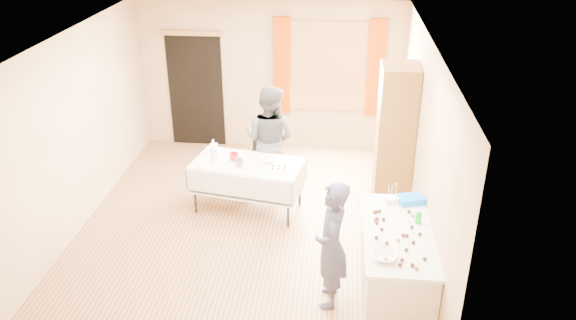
# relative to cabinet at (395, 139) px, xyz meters

# --- Properties ---
(floor) EXTENTS (4.50, 5.50, 0.02)m
(floor) POSITION_rel_cabinet_xyz_m (-1.99, -0.85, -1.06)
(floor) COLOR #9E7047
(floor) RESTS_ON ground
(ceiling) EXTENTS (4.50, 5.50, 0.02)m
(ceiling) POSITION_rel_cabinet_xyz_m (-1.99, -0.85, 1.56)
(ceiling) COLOR white
(ceiling) RESTS_ON floor
(wall_back) EXTENTS (4.50, 0.02, 2.60)m
(wall_back) POSITION_rel_cabinet_xyz_m (-1.99, 1.91, 0.25)
(wall_back) COLOR tan
(wall_back) RESTS_ON floor
(wall_front) EXTENTS (4.50, 0.02, 2.60)m
(wall_front) POSITION_rel_cabinet_xyz_m (-1.99, -3.61, 0.25)
(wall_front) COLOR tan
(wall_front) RESTS_ON floor
(wall_left) EXTENTS (0.02, 5.50, 2.60)m
(wall_left) POSITION_rel_cabinet_xyz_m (-4.25, -0.85, 0.25)
(wall_left) COLOR tan
(wall_left) RESTS_ON floor
(wall_right) EXTENTS (0.02, 5.50, 2.60)m
(wall_right) POSITION_rel_cabinet_xyz_m (0.27, -0.85, 0.25)
(wall_right) COLOR tan
(wall_right) RESTS_ON floor
(window_frame) EXTENTS (1.32, 0.06, 1.52)m
(window_frame) POSITION_rel_cabinet_xyz_m (-0.99, 1.87, 0.45)
(window_frame) COLOR olive
(window_frame) RESTS_ON wall_back
(window_pane) EXTENTS (1.20, 0.02, 1.40)m
(window_pane) POSITION_rel_cabinet_xyz_m (-0.99, 1.86, 0.45)
(window_pane) COLOR white
(window_pane) RESTS_ON wall_back
(curtain_left) EXTENTS (0.28, 0.06, 1.65)m
(curtain_left) POSITION_rel_cabinet_xyz_m (-1.77, 1.82, 0.45)
(curtain_left) COLOR #A73600
(curtain_left) RESTS_ON wall_back
(curtain_right) EXTENTS (0.28, 0.06, 1.65)m
(curtain_right) POSITION_rel_cabinet_xyz_m (-0.21, 1.82, 0.45)
(curtain_right) COLOR #A73600
(curtain_right) RESTS_ON wall_back
(doorway) EXTENTS (0.95, 0.04, 2.00)m
(doorway) POSITION_rel_cabinet_xyz_m (-3.29, 1.88, -0.05)
(doorway) COLOR black
(doorway) RESTS_ON floor
(door_lintel) EXTENTS (1.05, 0.06, 0.08)m
(door_lintel) POSITION_rel_cabinet_xyz_m (-3.29, 1.85, 0.97)
(door_lintel) COLOR olive
(door_lintel) RESTS_ON wall_back
(cabinet) EXTENTS (0.50, 0.60, 2.11)m
(cabinet) POSITION_rel_cabinet_xyz_m (0.00, 0.00, 0.00)
(cabinet) COLOR brown
(cabinet) RESTS_ON floor
(counter) EXTENTS (0.76, 1.61, 0.91)m
(counter) POSITION_rel_cabinet_xyz_m (-0.10, -2.13, -0.60)
(counter) COLOR beige
(counter) RESTS_ON floor
(party_table) EXTENTS (1.65, 1.05, 0.75)m
(party_table) POSITION_rel_cabinet_xyz_m (-2.04, -0.32, -0.61)
(party_table) COLOR black
(party_table) RESTS_ON floor
(chair) EXTENTS (0.45, 0.45, 0.94)m
(chair) POSITION_rel_cabinet_xyz_m (-1.97, 0.63, -0.77)
(chair) COLOR black
(chair) RESTS_ON floor
(girl) EXTENTS (0.55, 0.36, 1.50)m
(girl) POSITION_rel_cabinet_xyz_m (-0.81, -2.22, -0.30)
(girl) COLOR #2B2B48
(girl) RESTS_ON floor
(woman) EXTENTS (1.22, 1.16, 1.67)m
(woman) POSITION_rel_cabinet_xyz_m (-1.80, 0.31, -0.22)
(woman) COLOR black
(woman) RESTS_ON floor
(soda_can) EXTENTS (0.09, 0.09, 0.12)m
(soda_can) POSITION_rel_cabinet_xyz_m (0.12, -1.94, -0.08)
(soda_can) COLOR #0C911B
(soda_can) RESTS_ON counter
(mixing_bowl) EXTENTS (0.31, 0.31, 0.06)m
(mixing_bowl) POSITION_rel_cabinet_xyz_m (-0.29, -2.64, -0.12)
(mixing_bowl) COLOR white
(mixing_bowl) RESTS_ON counter
(foam_block) EXTENTS (0.17, 0.14, 0.08)m
(foam_block) POSITION_rel_cabinet_xyz_m (-0.15, -1.54, -0.10)
(foam_block) COLOR white
(foam_block) RESTS_ON counter
(blue_basket) EXTENTS (0.35, 0.28, 0.08)m
(blue_basket) POSITION_rel_cabinet_xyz_m (0.08, -1.50, -0.10)
(blue_basket) COLOR blue
(blue_basket) RESTS_ON counter
(pitcher) EXTENTS (0.12, 0.12, 0.22)m
(pitcher) POSITION_rel_cabinet_xyz_m (-2.50, -0.33, -0.19)
(pitcher) COLOR silver
(pitcher) RESTS_ON party_table
(cup_red) EXTENTS (0.18, 0.18, 0.10)m
(cup_red) POSITION_rel_cabinet_xyz_m (-2.23, -0.26, -0.25)
(cup_red) COLOR red
(cup_red) RESTS_ON party_table
(cup_rainbow) EXTENTS (0.18, 0.18, 0.11)m
(cup_rainbow) POSITION_rel_cabinet_xyz_m (-2.13, -0.45, -0.25)
(cup_rainbow) COLOR red
(cup_rainbow) RESTS_ON party_table
(small_bowl) EXTENTS (0.21, 0.21, 0.05)m
(small_bowl) POSITION_rel_cabinet_xyz_m (-1.74, -0.30, -0.28)
(small_bowl) COLOR white
(small_bowl) RESTS_ON party_table
(pastry_tray) EXTENTS (0.31, 0.24, 0.02)m
(pastry_tray) POSITION_rel_cabinet_xyz_m (-1.57, -0.51, -0.29)
(pastry_tray) COLOR white
(pastry_tray) RESTS_ON party_table
(bottle) EXTENTS (0.13, 0.13, 0.19)m
(bottle) POSITION_rel_cabinet_xyz_m (-2.58, -0.02, -0.21)
(bottle) COLOR white
(bottle) RESTS_ON party_table
(cake_balls) EXTENTS (0.50, 1.08, 0.04)m
(cake_balls) POSITION_rel_cabinet_xyz_m (-0.15, -2.25, -0.12)
(cake_balls) COLOR #3F2314
(cake_balls) RESTS_ON counter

